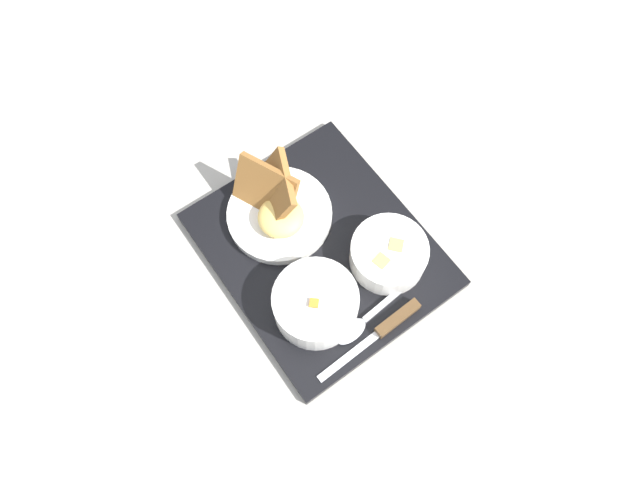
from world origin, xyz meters
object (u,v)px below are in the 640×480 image
object	(u,v)px
bowl_salad	(316,303)
spoon	(363,321)
bowl_soup	(389,254)
plate_main	(277,209)
knife	(392,322)

from	to	relation	value
bowl_salad	spoon	size ratio (longest dim) A/B	0.82
bowl_soup	spoon	world-z (taller)	bowl_soup
plate_main	knife	bearing A→B (deg)	179.90
spoon	knife	bearing A→B (deg)	138.02
knife	bowl_soup	bearing A→B (deg)	-126.10
spoon	bowl_salad	bearing A→B (deg)	-56.21
bowl_salad	plate_main	bearing A→B (deg)	-22.86
plate_main	spoon	distance (m)	0.23
bowl_soup	spoon	size ratio (longest dim) A/B	0.77
bowl_soup	knife	size ratio (longest dim) A/B	0.62
bowl_salad	bowl_soup	distance (m)	0.14
bowl_soup	plate_main	distance (m)	0.20
bowl_soup	knife	bearing A→B (deg)	136.92
bowl_soup	plate_main	bearing A→B (deg)	21.28
bowl_salad	spoon	bearing A→B (deg)	-150.72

